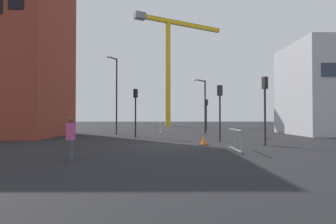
% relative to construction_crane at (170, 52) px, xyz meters
% --- Properties ---
extents(ground, '(160.00, 160.00, 0.00)m').
position_rel_construction_crane_xyz_m(ground, '(-0.67, -32.70, -13.10)').
color(ground, black).
extents(brick_building, '(7.49, 8.50, 13.47)m').
position_rel_construction_crane_xyz_m(brick_building, '(-13.63, -25.26, -6.36)').
color(brick_building, brown).
rests_on(brick_building, ground).
extents(construction_crane, '(16.02, 9.19, 19.18)m').
position_rel_construction_crane_xyz_m(construction_crane, '(0.00, 0.00, 0.00)').
color(construction_crane, gold).
rests_on(construction_crane, ground).
extents(streetlamp_tall, '(0.80, 1.41, 7.15)m').
position_rel_construction_crane_xyz_m(streetlamp_tall, '(-5.52, -23.15, -8.91)').
color(streetlamp_tall, '#2D2D30').
rests_on(streetlamp_tall, ground).
extents(streetlamp_short, '(1.34, 1.52, 5.16)m').
position_rel_construction_crane_xyz_m(streetlamp_short, '(2.74, -22.75, -9.90)').
color(streetlamp_short, '#232326').
rests_on(streetlamp_short, ground).
extents(traffic_light_far, '(0.37, 0.37, 3.91)m').
position_rel_construction_crane_xyz_m(traffic_light_far, '(-3.29, -26.55, -10.47)').
color(traffic_light_far, black).
rests_on(traffic_light_far, ground).
extents(traffic_light_median, '(0.36, 0.37, 3.78)m').
position_rel_construction_crane_xyz_m(traffic_light_median, '(2.77, -30.43, -10.55)').
color(traffic_light_median, '#2D2D30').
rests_on(traffic_light_median, ground).
extents(traffic_light_corner, '(0.38, 0.26, 3.68)m').
position_rel_construction_crane_xyz_m(traffic_light_corner, '(3.91, -16.87, -10.61)').
color(traffic_light_corner, '#232326').
rests_on(traffic_light_corner, ground).
extents(traffic_light_island, '(0.32, 0.39, 3.97)m').
position_rel_construction_crane_xyz_m(traffic_light_island, '(4.86, -33.08, -10.43)').
color(traffic_light_island, '#2D2D30').
rests_on(traffic_light_island, ground).
extents(pedestrian_walking, '(0.34, 0.34, 1.64)m').
position_rel_construction_crane_xyz_m(pedestrian_walking, '(-4.47, -38.39, -12.15)').
color(pedestrian_walking, '#4C4C51').
rests_on(pedestrian_walking, ground).
extents(safety_barrier_mid_span, '(0.24, 1.91, 1.08)m').
position_rel_construction_crane_xyz_m(safety_barrier_mid_span, '(-1.39, -20.23, -12.54)').
color(safety_barrier_mid_span, '#B2B5BA').
rests_on(safety_barrier_mid_span, ground).
extents(safety_barrier_front, '(0.09, 2.34, 1.08)m').
position_rel_construction_crane_xyz_m(safety_barrier_front, '(2.48, -35.59, -12.54)').
color(safety_barrier_front, gray).
rests_on(safety_barrier_front, ground).
extents(traffic_cone_striped, '(0.51, 0.51, 0.52)m').
position_rel_construction_crane_xyz_m(traffic_cone_striped, '(1.38, -32.58, -12.86)').
color(traffic_cone_striped, black).
rests_on(traffic_cone_striped, ground).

